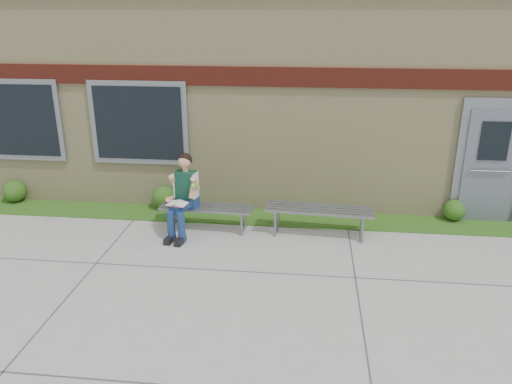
# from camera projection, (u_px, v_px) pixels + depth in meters

# --- Properties ---
(ground) EXTENTS (80.00, 80.00, 0.00)m
(ground) POSITION_uv_depth(u_px,v_px,m) (286.00, 292.00, 7.02)
(ground) COLOR #9E9E99
(ground) RESTS_ON ground
(grass_strip) EXTENTS (16.00, 0.80, 0.02)m
(grass_strip) POSITION_uv_depth(u_px,v_px,m) (293.00, 219.00, 9.44)
(grass_strip) COLOR #265015
(grass_strip) RESTS_ON ground
(school_building) EXTENTS (16.20, 6.22, 4.20)m
(school_building) POSITION_uv_depth(u_px,v_px,m) (301.00, 82.00, 11.88)
(school_building) COLOR beige
(school_building) RESTS_ON ground
(bench_left) EXTENTS (1.68, 0.54, 0.43)m
(bench_left) POSITION_uv_depth(u_px,v_px,m) (207.00, 211.00, 8.93)
(bench_left) COLOR slate
(bench_left) RESTS_ON ground
(bench_right) EXTENTS (1.90, 0.65, 0.49)m
(bench_right) POSITION_uv_depth(u_px,v_px,m) (319.00, 214.00, 8.71)
(bench_right) COLOR slate
(bench_right) RESTS_ON ground
(girl) EXTENTS (0.54, 0.93, 1.42)m
(girl) POSITION_uv_depth(u_px,v_px,m) (183.00, 195.00, 8.63)
(girl) COLOR navy
(girl) RESTS_ON ground
(shrub_west) EXTENTS (0.45, 0.45, 0.45)m
(shrub_west) POSITION_uv_depth(u_px,v_px,m) (14.00, 191.00, 10.19)
(shrub_west) COLOR #265015
(shrub_west) RESTS_ON grass_strip
(shrub_mid) EXTENTS (0.45, 0.45, 0.45)m
(shrub_mid) POSITION_uv_depth(u_px,v_px,m) (164.00, 197.00, 9.86)
(shrub_mid) COLOR #265015
(shrub_mid) RESTS_ON grass_strip
(shrub_east) EXTENTS (0.40, 0.40, 0.40)m
(shrub_east) POSITION_uv_depth(u_px,v_px,m) (454.00, 210.00, 9.30)
(shrub_east) COLOR #265015
(shrub_east) RESTS_ON grass_strip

